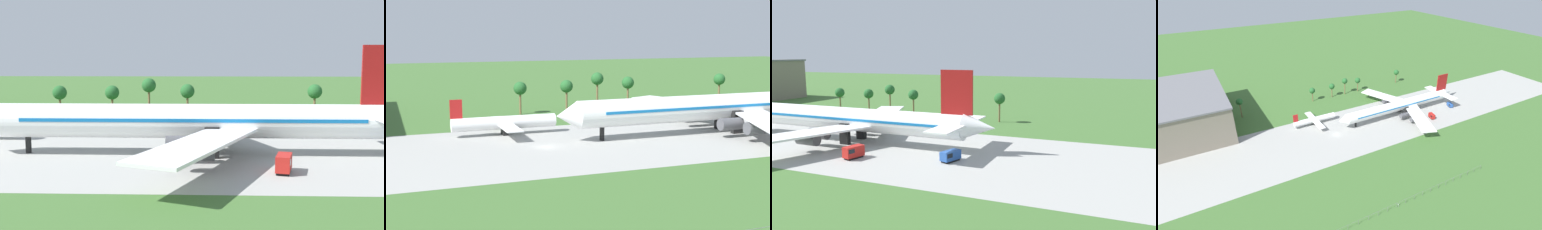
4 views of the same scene
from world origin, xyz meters
TOP-DOWN VIEW (x-y plane):
  - jet_airliner at (42.40, 1.95)m, footprint 78.44×61.56m
  - baggage_tug at (54.17, -10.92)m, footprint 2.98×4.63m
  - fuel_truck at (73.97, -5.37)m, footprint 3.31×4.82m
  - palm_tree_row at (20.60, 42.44)m, footprint 110.63×3.60m

SIDE VIEW (x-z plane):
  - fuel_truck at x=73.97m, z-range 0.10..2.34m
  - baggage_tug at x=54.17m, z-range 0.10..2.77m
  - jet_airliner at x=42.40m, z-range -3.54..14.79m
  - palm_tree_row at x=20.60m, z-range 2.17..13.61m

